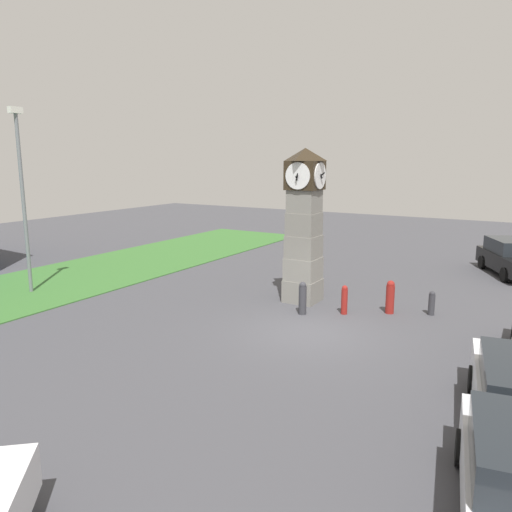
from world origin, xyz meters
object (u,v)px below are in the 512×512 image
(pedestrian_near_bench, at_px, (290,227))
(street_lamp_near_road, at_px, (22,190))
(bollard_end_row, at_px, (432,303))
(clock_tower, at_px, (304,226))
(bollard_far_row, at_px, (390,297))
(bollard_near_tower, at_px, (303,298))
(bollard_mid_row, at_px, (344,300))

(pedestrian_near_bench, relative_size, street_lamp_near_road, 0.24)
(bollard_end_row, bearing_deg, street_lamp_near_road, 109.76)
(street_lamp_near_road, bearing_deg, pedestrian_near_bench, -12.60)
(clock_tower, height_order, bollard_far_row, clock_tower)
(pedestrian_near_bench, bearing_deg, bollard_end_row, -134.61)
(bollard_end_row, bearing_deg, pedestrian_near_bench, 45.39)
(bollard_near_tower, distance_m, bollard_mid_row, 1.44)
(clock_tower, distance_m, pedestrian_near_bench, 13.22)
(pedestrian_near_bench, xyz_separation_m, street_lamp_near_road, (-15.91, 3.56, 3.10))
(bollard_near_tower, relative_size, street_lamp_near_road, 0.16)
(bollard_near_tower, bearing_deg, pedestrian_near_bench, 28.57)
(bollard_far_row, height_order, street_lamp_near_road, street_lamp_near_road)
(bollard_far_row, bearing_deg, pedestrian_near_bench, 40.39)
(bollard_near_tower, bearing_deg, street_lamp_near_road, 105.80)
(clock_tower, height_order, pedestrian_near_bench, clock_tower)
(bollard_mid_row, bearing_deg, pedestrian_near_bench, 34.19)
(bollard_near_tower, height_order, bollard_far_row, bollard_far_row)
(bollard_near_tower, bearing_deg, bollard_far_row, -57.31)
(bollard_end_row, relative_size, pedestrian_near_bench, 0.49)
(clock_tower, xyz_separation_m, bollard_near_tower, (-1.46, -0.68, -2.25))
(bollard_mid_row, height_order, bollard_end_row, bollard_mid_row)
(pedestrian_near_bench, height_order, street_lamp_near_road, street_lamp_near_road)
(bollard_near_tower, height_order, pedestrian_near_bench, pedestrian_near_bench)
(bollard_near_tower, height_order, bollard_end_row, bollard_near_tower)
(bollard_near_tower, distance_m, bollard_far_row, 3.04)
(clock_tower, relative_size, bollard_near_tower, 4.93)
(clock_tower, distance_m, bollard_end_row, 5.18)
(bollard_far_row, xyz_separation_m, pedestrian_near_bench, (11.27, 9.59, 0.41))
(bollard_mid_row, height_order, pedestrian_near_bench, pedestrian_near_bench)
(bollard_near_tower, xyz_separation_m, bollard_far_row, (1.64, -2.56, 0.01))
(bollard_far_row, bearing_deg, bollard_end_row, -67.03)
(bollard_near_tower, distance_m, pedestrian_near_bench, 14.71)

